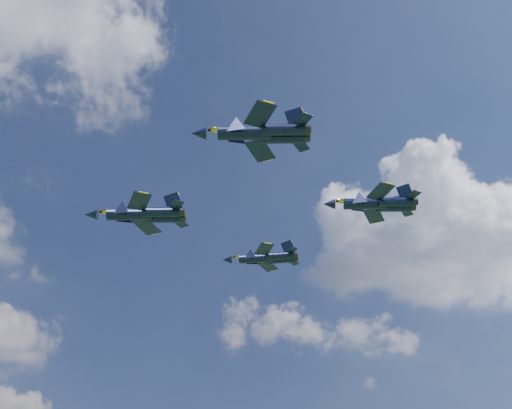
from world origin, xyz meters
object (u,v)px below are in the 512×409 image
object	(u,v)px
jet_left	(240,133)
jet_right	(253,258)
jet_slot	(361,204)
jet_lead	(126,214)

from	to	relation	value
jet_left	jet_right	xyz separation A→B (m)	(21.45, 30.41, -0.22)
jet_left	jet_slot	distance (m)	24.02
jet_left	jet_right	bearing A→B (deg)	-2.14
jet_right	jet_left	bearing A→B (deg)	-176.09
jet_left	jet_slot	bearing A→B (deg)	-51.45
jet_right	jet_lead	bearing A→B (deg)	136.98
jet_lead	jet_right	bearing A→B (deg)	-48.90
jet_left	jet_slot	xyz separation A→B (m)	(23.79, 2.29, -2.36)
jet_lead	jet_slot	world-z (taller)	jet_lead
jet_left	jet_right	world-z (taller)	jet_left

